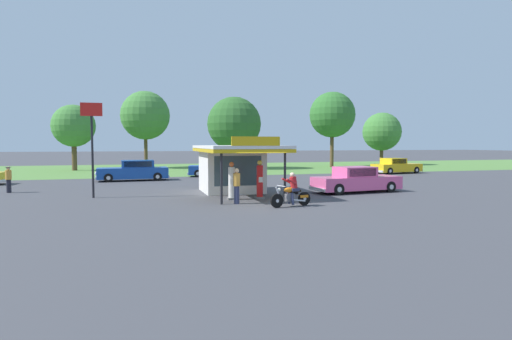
{
  "coord_description": "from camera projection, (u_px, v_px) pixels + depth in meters",
  "views": [
    {
      "loc": [
        -5.69,
        -18.86,
        2.89
      ],
      "look_at": [
        0.78,
        3.96,
        1.4
      ],
      "focal_mm": 29.21,
      "sensor_mm": 36.0,
      "label": 1
    }
  ],
  "objects": [
    {
      "name": "motorcycle_with_rider",
      "position": [
        292.0,
        192.0,
        19.18
      ],
      "size": [
        2.12,
        0.77,
        1.58
      ],
      "color": "black",
      "rests_on": "ground"
    },
    {
      "name": "spare_tire_stack",
      "position": [
        293.0,
        191.0,
        24.14
      ],
      "size": [
        0.6,
        0.6,
        0.36
      ],
      "color": "black",
      "rests_on": "ground"
    },
    {
      "name": "tree_oak_left",
      "position": [
        332.0,
        116.0,
        51.77
      ],
      "size": [
        5.66,
        5.66,
        9.34
      ],
      "color": "brown",
      "rests_on": "ground"
    },
    {
      "name": "tree_oak_centre",
      "position": [
        145.0,
        116.0,
        49.48
      ],
      "size": [
        5.77,
        5.77,
        9.16
      ],
      "color": "brown",
      "rests_on": "ground"
    },
    {
      "name": "gas_pump_offside",
      "position": [
        260.0,
        181.0,
        22.0
      ],
      "size": [
        0.44,
        0.44,
        2.03
      ],
      "color": "slate",
      "rests_on": "ground"
    },
    {
      "name": "parked_car_back_row_centre_right",
      "position": [
        218.0,
        169.0,
        37.02
      ],
      "size": [
        5.56,
        2.7,
        1.51
      ],
      "color": "#19479E",
      "rests_on": "ground"
    },
    {
      "name": "roadside_pole_sign",
      "position": [
        92.0,
        134.0,
        22.11
      ],
      "size": [
        1.1,
        0.12,
        5.07
      ],
      "color": "black",
      "rests_on": "ground"
    },
    {
      "name": "parked_car_back_row_far_left",
      "position": [
        396.0,
        166.0,
        40.81
      ],
      "size": [
        5.39,
        2.66,
        1.5
      ],
      "color": "gold",
      "rests_on": "ground"
    },
    {
      "name": "tree_oak_far_right",
      "position": [
        382.0,
        132.0,
        57.22
      ],
      "size": [
        5.24,
        5.24,
        7.19
      ],
      "color": "brown",
      "rests_on": "ground"
    },
    {
      "name": "ground_plane",
      "position": [
        263.0,
        205.0,
        19.84
      ],
      "size": [
        300.0,
        300.0,
        0.0
      ],
      "primitive_type": "plane",
      "color": "#424247"
    },
    {
      "name": "bystander_standing_back_lot",
      "position": [
        237.0,
        185.0,
        20.03
      ],
      "size": [
        0.34,
        0.34,
        1.71
      ],
      "color": "#2D3351",
      "rests_on": "ground"
    },
    {
      "name": "tree_oak_far_left",
      "position": [
        235.0,
        125.0,
        48.62
      ],
      "size": [
        6.27,
        6.27,
        8.36
      ],
      "color": "brown",
      "rests_on": "ground"
    },
    {
      "name": "gas_pump_nearside",
      "position": [
        232.0,
        182.0,
        21.59
      ],
      "size": [
        0.44,
        0.44,
        1.96
      ],
      "color": "slate",
      "rests_on": "ground"
    },
    {
      "name": "parked_car_back_row_centre_left",
      "position": [
        134.0,
        171.0,
        32.75
      ],
      "size": [
        5.63,
        2.16,
        1.61
      ],
      "color": "#19479E",
      "rests_on": "ground"
    },
    {
      "name": "grass_verge_strip",
      "position": [
        189.0,
        169.0,
        48.64
      ],
      "size": [
        120.0,
        24.0,
        0.01
      ],
      "primitive_type": "cube",
      "color": "#56843D",
      "rests_on": "ground"
    },
    {
      "name": "featured_classic_sedan",
      "position": [
        356.0,
        181.0,
        24.88
      ],
      "size": [
        5.71,
        2.41,
        1.53
      ],
      "color": "#E55993",
      "rests_on": "ground"
    },
    {
      "name": "tree_oak_distant_spare",
      "position": [
        72.0,
        127.0,
        44.93
      ],
      "size": [
        4.57,
        4.57,
        7.14
      ],
      "color": "brown",
      "rests_on": "ground"
    },
    {
      "name": "bystander_admiring_sedan",
      "position": [
        9.0,
        179.0,
        24.57
      ],
      "size": [
        0.34,
        0.34,
        1.55
      ],
      "color": "black",
      "rests_on": "ground"
    },
    {
      "name": "service_station_kiosk",
      "position": [
        233.0,
        165.0,
        24.74
      ],
      "size": [
        4.11,
        7.62,
        3.24
      ],
      "color": "silver",
      "rests_on": "ground"
    }
  ]
}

